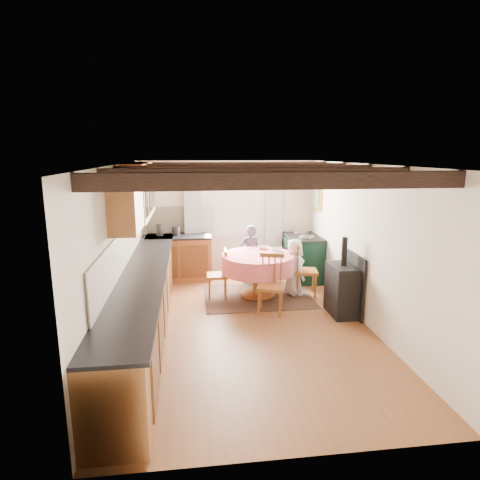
{
  "coord_description": "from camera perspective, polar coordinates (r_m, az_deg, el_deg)",
  "views": [
    {
      "loc": [
        -0.81,
        -5.65,
        2.56
      ],
      "look_at": [
        0.0,
        0.8,
        1.15
      ],
      "focal_mm": 30.21,
      "sensor_mm": 36.0,
      "label": 1
    }
  ],
  "objects": [
    {
      "name": "floor",
      "position": [
        6.26,
        0.94,
        -11.92
      ],
      "size": [
        3.6,
        5.5,
        0.0
      ],
      "primitive_type": "cube",
      "color": "brown",
      "rests_on": "ground"
    },
    {
      "name": "ceiling",
      "position": [
        5.71,
        1.02,
        10.63
      ],
      "size": [
        3.6,
        5.5,
        0.0
      ],
      "primitive_type": "cube",
      "color": "white",
      "rests_on": "ground"
    },
    {
      "name": "wall_back",
      "position": [
        8.55,
        -1.64,
        3.08
      ],
      "size": [
        3.6,
        0.0,
        2.4
      ],
      "primitive_type": "cube",
      "color": "silver",
      "rests_on": "ground"
    },
    {
      "name": "wall_front",
      "position": [
        3.3,
        7.9,
        -12.21
      ],
      "size": [
        3.6,
        0.0,
        2.4
      ],
      "primitive_type": "cube",
      "color": "silver",
      "rests_on": "ground"
    },
    {
      "name": "wall_left",
      "position": [
        5.89,
        -16.63,
        -1.63
      ],
      "size": [
        0.0,
        5.5,
        2.4
      ],
      "primitive_type": "cube",
      "color": "silver",
      "rests_on": "ground"
    },
    {
      "name": "wall_right",
      "position": [
        6.37,
        17.22,
        -0.65
      ],
      "size": [
        0.0,
        5.5,
        2.4
      ],
      "primitive_type": "cube",
      "color": "silver",
      "rests_on": "ground"
    },
    {
      "name": "beam_a",
      "position": [
        3.75,
        5.42,
        8.34
      ],
      "size": [
        3.6,
        0.16,
        0.16
      ],
      "primitive_type": "cube",
      "color": "#322018",
      "rests_on": "ceiling"
    },
    {
      "name": "beam_b",
      "position": [
        4.73,
        2.76,
        9.18
      ],
      "size": [
        3.6,
        0.16,
        0.16
      ],
      "primitive_type": "cube",
      "color": "#322018",
      "rests_on": "ceiling"
    },
    {
      "name": "beam_c",
      "position": [
        5.71,
        1.02,
        9.72
      ],
      "size": [
        3.6,
        0.16,
        0.16
      ],
      "primitive_type": "cube",
      "color": "#322018",
      "rests_on": "ceiling"
    },
    {
      "name": "beam_d",
      "position": [
        6.7,
        -0.22,
        10.1
      ],
      "size": [
        3.6,
        0.16,
        0.16
      ],
      "primitive_type": "cube",
      "color": "#322018",
      "rests_on": "ceiling"
    },
    {
      "name": "beam_e",
      "position": [
        7.7,
        -1.14,
        10.38
      ],
      "size": [
        3.6,
        0.16,
        0.16
      ],
      "primitive_type": "cube",
      "color": "#322018",
      "rests_on": "ceiling"
    },
    {
      "name": "splash_left",
      "position": [
        6.18,
        -16.0,
        -0.96
      ],
      "size": [
        0.02,
        4.5,
        0.55
      ],
      "primitive_type": "cube",
      "color": "beige",
      "rests_on": "wall_left"
    },
    {
      "name": "splash_back",
      "position": [
        8.49,
        -8.36,
        2.9
      ],
      "size": [
        1.4,
        0.02,
        0.55
      ],
      "primitive_type": "cube",
      "color": "beige",
      "rests_on": "wall_back"
    },
    {
      "name": "base_cabinet_left",
      "position": [
        6.07,
        -13.36,
        -8.54
      ],
      "size": [
        0.6,
        5.3,
        0.88
      ],
      "primitive_type": "cube",
      "color": "#9C622F",
      "rests_on": "floor"
    },
    {
      "name": "base_cabinet_back",
      "position": [
        8.38,
        -8.58,
        -2.56
      ],
      "size": [
        1.3,
        0.6,
        0.88
      ],
      "primitive_type": "cube",
      "color": "#9C622F",
      "rests_on": "floor"
    },
    {
      "name": "worktop_left",
      "position": [
        5.93,
        -13.39,
        -4.38
      ],
      "size": [
        0.64,
        5.3,
        0.04
      ],
      "primitive_type": "cube",
      "color": "black",
      "rests_on": "base_cabinet_left"
    },
    {
      "name": "worktop_back",
      "position": [
        8.25,
        -8.68,
        0.49
      ],
      "size": [
        1.3,
        0.64,
        0.04
      ],
      "primitive_type": "cube",
      "color": "black",
      "rests_on": "base_cabinet_back"
    },
    {
      "name": "wall_cabinet_glass",
      "position": [
        6.92,
        -14.03,
        6.82
      ],
      "size": [
        0.34,
        1.8,
        0.9
      ],
      "primitive_type": "cube",
      "color": "#9C622F",
      "rests_on": "wall_left"
    },
    {
      "name": "wall_cabinet_solid",
      "position": [
        5.45,
        -15.81,
        4.82
      ],
      "size": [
        0.34,
        0.9,
        0.7
      ],
      "primitive_type": "cube",
      "color": "#9C622F",
      "rests_on": "wall_left"
    },
    {
      "name": "window_frame",
      "position": [
        8.49,
        -0.97,
        5.75
      ],
      "size": [
        1.34,
        0.03,
        1.54
      ],
      "primitive_type": "cube",
      "color": "white",
      "rests_on": "wall_back"
    },
    {
      "name": "window_pane",
      "position": [
        8.49,
        -0.97,
        5.75
      ],
      "size": [
        1.2,
        0.01,
        1.4
      ],
      "primitive_type": "cube",
      "color": "white",
      "rests_on": "wall_back"
    },
    {
      "name": "curtain_left",
      "position": [
        8.43,
        -6.65,
        2.18
      ],
      "size": [
        0.35,
        0.1,
        2.1
      ],
      "primitive_type": "cube",
      "color": "silver",
      "rests_on": "wall_back"
    },
    {
      "name": "curtain_right",
      "position": [
        8.61,
        4.74,
        2.44
      ],
      "size": [
        0.35,
        0.1,
        2.1
      ],
      "primitive_type": "cube",
      "color": "silver",
      "rests_on": "wall_back"
    },
    {
      "name": "curtain_rod",
      "position": [
        8.36,
        -0.92,
        9.77
      ],
      "size": [
        2.0,
        0.03,
        0.03
      ],
      "primitive_type": "cylinder",
      "rotation": [
        0.0,
        1.57,
        0.0
      ],
      "color": "black",
      "rests_on": "wall_back"
    },
    {
      "name": "wall_picture",
      "position": [
        8.4,
        10.82,
        6.15
      ],
      "size": [
        0.04,
        0.5,
        0.6
      ],
      "primitive_type": "cube",
      "color": "gold",
      "rests_on": "wall_right"
    },
    {
      "name": "wall_plate",
      "position": [
        8.62,
        5.37,
        6.46
      ],
      "size": [
        0.3,
        0.02,
        0.3
      ],
      "primitive_type": "cylinder",
      "rotation": [
        1.57,
        0.0,
        0.0
      ],
      "color": "silver",
      "rests_on": "wall_back"
    },
    {
      "name": "rug",
      "position": [
        7.43,
        2.48,
        -7.89
      ],
      "size": [
        1.92,
        1.49,
        0.01
      ],
      "primitive_type": "cube",
      "color": "#473120",
      "rests_on": "floor"
    },
    {
      "name": "dining_table",
      "position": [
        7.3,
        2.51,
        -5.05
      ],
      "size": [
        1.3,
        1.3,
        0.78
      ],
      "primitive_type": null,
      "color": "pink",
      "rests_on": "floor"
    },
    {
      "name": "chair_near",
      "position": [
        6.54,
        4.34,
        -6.3
      ],
      "size": [
        0.53,
        0.54,
        0.97
      ],
      "primitive_type": null,
      "rotation": [
        0.0,
        0.0,
        -0.3
      ],
      "color": "brown",
      "rests_on": "floor"
    },
    {
      "name": "chair_left",
      "position": [
        7.25,
        -3.25,
        -4.77
      ],
      "size": [
        0.41,
        0.39,
        0.88
      ],
      "primitive_type": null,
      "rotation": [
        0.0,
        0.0,
        -1.61
      ],
      "color": "brown",
      "rests_on": "floor"
    },
    {
      "name": "chair_right",
      "position": [
        7.44,
        9.3,
        -4.1
      ],
      "size": [
        0.51,
        0.49,
        0.98
      ],
      "primitive_type": null,
      "rotation": [
        0.0,
        0.0,
        1.39
      ],
      "color": "brown",
      "rests_on": "floor"
    },
    {
      "name": "aga_range",
      "position": [
        8.38,
        8.87,
        -2.41
      ],
      "size": [
        0.65,
        1.0,
        0.92
      ],
      "primitive_type": null,
      "color": "black",
      "rests_on": "floor"
    },
    {
      "name": "cast_iron_stove",
      "position": [
        6.64,
        14.33,
        -4.99
      ],
      "size": [
        0.38,
        0.64,
        1.27
      ],
      "primitive_type": null,
      "color": "black",
      "rests_on": "floor"
    },
    {
      "name": "child_far",
      "position": [
        8.0,
        1.45,
        -2.02
      ],
      "size": [
        0.46,
        0.33,
        1.18
      ],
      "primitive_type": "imported",
      "rotation": [
        0.0,
        0.0,
        3.25
      ],
      "color": "#434256",
      "rests_on": "floor"
    },
    {
      "name": "child_right",
      "position": [
        7.41,
        7.66,
        -3.84
      ],
      "size": [
        0.45,
        0.58,
        1.05
      ],
      "primitive_type": "imported",
      "rotation": [
        0.0,
        0.0,
        1.81
      ],
      "color": "silver",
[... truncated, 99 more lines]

